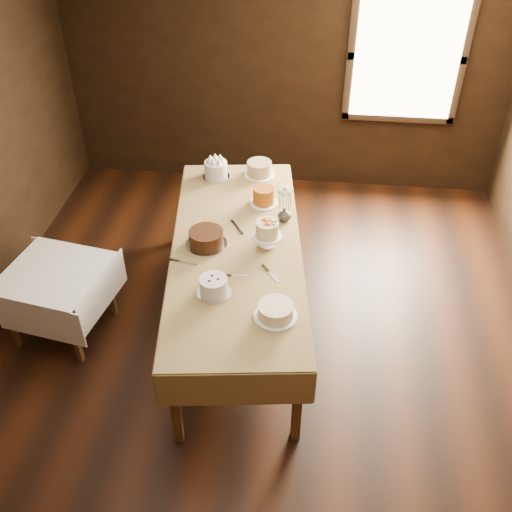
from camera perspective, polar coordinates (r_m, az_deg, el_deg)
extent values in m
cube|color=black|center=(5.10, -0.26, -9.82)|extent=(5.00, 6.00, 0.01)
cube|color=beige|center=(3.55, -0.40, 22.01)|extent=(5.00, 6.00, 0.01)
cube|color=black|center=(6.83, 2.81, 17.67)|extent=(5.00, 0.02, 2.80)
cube|color=#FFEABF|center=(6.75, 14.47, 18.14)|extent=(1.10, 0.05, 1.30)
cube|color=#4B2F14|center=(4.32, -7.86, -14.25)|extent=(0.07, 0.07, 0.77)
cube|color=#4B2F14|center=(6.19, -5.79, 4.64)|extent=(0.07, 0.07, 0.77)
cube|color=#4B2F14|center=(4.31, 4.02, -14.17)|extent=(0.07, 0.07, 0.77)
cube|color=#4B2F14|center=(6.18, 2.27, 4.75)|extent=(0.07, 0.07, 0.77)
cube|color=#4B2F14|center=(4.89, -1.93, 0.69)|extent=(1.35, 2.77, 0.04)
cube|color=#A98951|center=(4.88, -1.94, 0.93)|extent=(1.41, 2.84, 0.01)
cube|color=#4B2F14|center=(5.39, -22.83, -5.76)|extent=(0.05, 0.05, 0.61)
cube|color=#4B2F14|center=(5.74, -19.42, -1.76)|extent=(0.05, 0.05, 0.61)
cube|color=#4B2F14|center=(5.07, -17.23, -7.36)|extent=(0.05, 0.05, 0.61)
cube|color=#4B2F14|center=(5.44, -14.01, -2.99)|extent=(0.05, 0.05, 0.61)
cube|color=#4B2F14|center=(5.19, -19.10, -1.72)|extent=(0.83, 0.83, 0.04)
cube|color=white|center=(5.18, -19.16, -1.50)|extent=(0.92, 0.92, 0.01)
cylinder|color=silver|center=(5.81, -3.89, 7.71)|extent=(0.27, 0.27, 0.01)
cylinder|color=silver|center=(5.77, -3.92, 8.43)|extent=(0.28, 0.28, 0.15)
cylinder|color=white|center=(5.83, 0.32, 7.94)|extent=(0.31, 0.31, 0.01)
cylinder|color=tan|center=(5.80, 0.32, 8.55)|extent=(0.31, 0.31, 0.13)
cylinder|color=white|center=(5.40, 0.74, 5.20)|extent=(0.26, 0.26, 0.01)
cylinder|color=#B35E19|center=(5.35, 0.75, 5.94)|extent=(0.28, 0.28, 0.15)
cylinder|color=silver|center=(4.90, -4.82, 1.17)|extent=(0.35, 0.35, 0.01)
cylinder|color=#361A0B|center=(4.86, -4.87, 1.80)|extent=(0.32, 0.32, 0.12)
cylinder|color=white|center=(4.83, 1.07, 1.54)|extent=(0.25, 0.25, 0.12)
cylinder|color=beige|center=(4.76, 1.09, 2.75)|extent=(0.21, 0.21, 0.13)
cylinder|color=silver|center=(4.43, -4.11, -3.53)|extent=(0.27, 0.27, 0.01)
cylinder|color=silver|center=(4.38, -4.15, -2.87)|extent=(0.27, 0.27, 0.12)
cylinder|color=white|center=(4.23, 1.90, -5.87)|extent=(0.32, 0.32, 0.01)
cylinder|color=beige|center=(4.19, 1.91, -5.32)|extent=(0.35, 0.35, 0.10)
cube|color=silver|center=(4.57, -1.47, -1.92)|extent=(0.24, 0.05, 0.01)
cube|color=silver|center=(4.56, 1.70, -1.98)|extent=(0.16, 0.21, 0.01)
cube|color=silver|center=(5.12, -2.08, 3.12)|extent=(0.15, 0.22, 0.01)
cube|color=silver|center=(4.72, -6.65, -0.68)|extent=(0.24, 0.07, 0.01)
imported|color=#2D2823|center=(5.15, 2.79, 4.07)|extent=(0.16, 0.16, 0.12)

